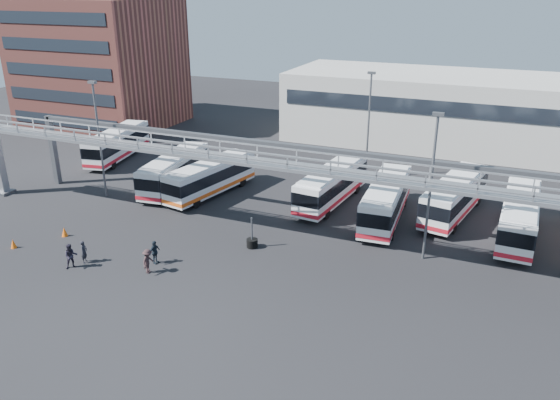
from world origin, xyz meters
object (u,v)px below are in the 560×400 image
at_px(pedestrian_b, 71,256).
at_px(cone_left, 13,244).
at_px(light_pole_mid, 431,180).
at_px(pedestrian_a, 84,252).
at_px(bus_7, 455,195).
at_px(cone_right, 64,232).
at_px(bus_6, 386,199).
at_px(pedestrian_d, 155,252).
at_px(bus_3, 211,177).
at_px(bus_8, 519,216).
at_px(bus_2, 175,170).
at_px(bus_0, 118,143).
at_px(bus_5, 332,184).
at_px(light_pole_left, 99,134).
at_px(pedestrian_c, 148,261).
at_px(tire_stack, 252,242).
at_px(light_pole_back, 369,120).

bearing_deg(pedestrian_b, cone_left, 126.80).
xyz_separation_m(light_pole_mid, pedestrian_a, (-21.10, -9.55, -4.93)).
height_order(pedestrian_a, pedestrian_b, pedestrian_b).
distance_m(bus_7, pedestrian_b, 29.40).
relative_size(light_pole_mid, pedestrian_b, 5.84).
bearing_deg(bus_7, cone_right, -138.97).
distance_m(light_pole_mid, bus_6, 7.79).
bearing_deg(pedestrian_d, pedestrian_b, 125.50).
relative_size(bus_3, cone_left, 15.38).
distance_m(bus_8, cone_left, 36.85).
distance_m(bus_2, bus_3, 3.95).
height_order(bus_0, bus_5, bus_0).
relative_size(light_pole_left, pedestrian_c, 6.08).
bearing_deg(pedestrian_c, cone_right, 70.05).
bearing_deg(pedestrian_c, light_pole_left, 42.85).
xyz_separation_m(light_pole_left, pedestrian_a, (6.90, -10.55, -4.93)).
height_order(bus_2, bus_7, bus_7).
xyz_separation_m(bus_2, pedestrian_b, (2.19, -15.84, -0.86)).
bearing_deg(pedestrian_a, cone_right, 41.26).
bearing_deg(tire_stack, cone_right, -164.49).
xyz_separation_m(light_pole_back, pedestrian_d, (-8.61, -22.81, -4.90)).
xyz_separation_m(bus_7, cone_right, (-26.40, -15.46, -1.42)).
xyz_separation_m(bus_6, pedestrian_b, (-17.41, -15.98, -0.92)).
distance_m(light_pole_mid, bus_2, 24.44).
relative_size(bus_3, cone_right, 14.47).
distance_m(cone_left, cone_right, 3.54).
height_order(light_pole_back, cone_right, light_pole_back).
bearing_deg(cone_right, bus_3, 64.06).
height_order(light_pole_mid, bus_8, light_pole_mid).
bearing_deg(pedestrian_c, light_pole_mid, -67.41).
distance_m(bus_0, bus_6, 30.61).
xyz_separation_m(bus_5, pedestrian_d, (-7.59, -15.03, -0.92)).
xyz_separation_m(light_pole_back, bus_8, (13.85, -8.89, -3.96)).
height_order(bus_2, tire_stack, bus_2).
bearing_deg(bus_2, cone_left, -110.93).
bearing_deg(pedestrian_b, pedestrian_a, 29.64).
relative_size(light_pole_mid, bus_8, 0.96).
bearing_deg(light_pole_back, bus_0, -170.25).
distance_m(bus_8, pedestrian_c, 26.82).
relative_size(bus_8, pedestrian_a, 6.63).
bearing_deg(bus_7, light_pole_left, -154.70).
relative_size(light_pole_mid, bus_0, 0.95).
height_order(light_pole_back, bus_2, light_pole_back).
distance_m(bus_0, bus_3, 15.52).
xyz_separation_m(light_pole_back, pedestrian_c, (-8.25, -24.07, -4.89)).
xyz_separation_m(bus_6, cone_right, (-21.47, -12.35, -1.43)).
bearing_deg(bus_3, tire_stack, -34.70).
height_order(light_pole_left, light_pole_back, same).
xyz_separation_m(bus_2, cone_left, (-3.82, -15.17, -1.40)).
relative_size(pedestrian_a, tire_stack, 0.69).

